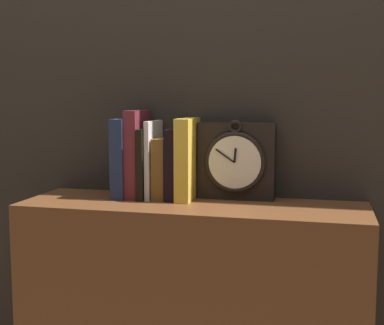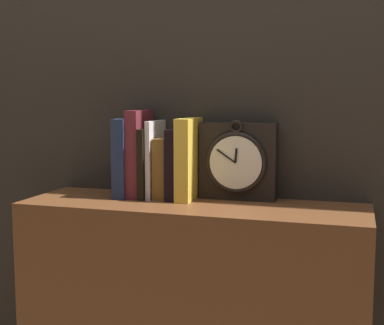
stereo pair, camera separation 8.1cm
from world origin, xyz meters
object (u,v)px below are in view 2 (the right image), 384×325
at_px(book_slot0_navy, 128,157).
at_px(book_slot1_maroon, 140,153).
at_px(book_slot4_brown, 166,168).
at_px(book_slot2_black, 149,163).
at_px(clock, 238,161).
at_px(book_slot5_black, 177,164).
at_px(book_slot6_yellow, 189,159).
at_px(book_slot3_white, 156,159).

distance_m(book_slot0_navy, book_slot1_maroon, 0.04).
bearing_deg(book_slot4_brown, book_slot1_maroon, -177.20).
height_order(book_slot0_navy, book_slot2_black, book_slot0_navy).
bearing_deg(book_slot0_navy, clock, 6.80).
distance_m(book_slot0_navy, book_slot2_black, 0.07).
bearing_deg(book_slot1_maroon, book_slot4_brown, 2.80).
height_order(book_slot1_maroon, book_slot5_black, book_slot1_maroon).
height_order(book_slot5_black, book_slot6_yellow, book_slot6_yellow).
xyz_separation_m(clock, book_slot6_yellow, (-0.14, -0.04, 0.01)).
height_order(clock, book_slot1_maroon, book_slot1_maroon).
relative_size(book_slot0_navy, book_slot4_brown, 1.32).
distance_m(book_slot1_maroon, book_slot3_white, 0.05).
height_order(clock, book_slot0_navy, same).
height_order(book_slot0_navy, book_slot4_brown, book_slot0_navy).
distance_m(book_slot0_navy, book_slot5_black, 0.16).
bearing_deg(book_slot5_black, book_slot0_navy, -178.53).
bearing_deg(book_slot4_brown, clock, 8.39).
bearing_deg(book_slot4_brown, book_slot5_black, -6.21).
xyz_separation_m(book_slot0_navy, book_slot4_brown, (0.12, 0.01, -0.03)).
relative_size(clock, book_slot1_maroon, 0.90).
bearing_deg(book_slot5_black, book_slot6_yellow, -7.02).
bearing_deg(book_slot0_navy, book_slot2_black, 0.02).
bearing_deg(book_slot2_black, book_slot6_yellow, -0.25).
bearing_deg(book_slot6_yellow, book_slot1_maroon, 178.25).
bearing_deg(book_slot3_white, clock, 8.07).
distance_m(book_slot1_maroon, book_slot2_black, 0.04).
distance_m(book_slot0_navy, book_slot4_brown, 0.12).
bearing_deg(book_slot2_black, clock, 8.59).
distance_m(book_slot1_maroon, book_slot4_brown, 0.09).
relative_size(clock, book_slot4_brown, 1.31).
distance_m(clock, book_slot5_black, 0.18).
distance_m(book_slot4_brown, book_slot6_yellow, 0.08).
bearing_deg(book_slot2_black, book_slot5_black, 2.63).
bearing_deg(clock, book_slot3_white, -171.93).
xyz_separation_m(book_slot2_black, book_slot4_brown, (0.05, 0.01, -0.01)).
height_order(clock, book_slot5_black, clock).
distance_m(book_slot2_black, book_slot3_white, 0.02).
relative_size(book_slot2_black, book_slot4_brown, 1.16).
height_order(book_slot3_white, book_slot4_brown, book_slot3_white).
xyz_separation_m(clock, book_slot5_black, (-0.18, -0.04, -0.01)).
bearing_deg(book_slot0_navy, book_slot1_maroon, 6.35).
xyz_separation_m(clock, book_slot0_navy, (-0.33, -0.04, 0.00)).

